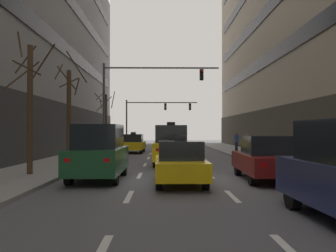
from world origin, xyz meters
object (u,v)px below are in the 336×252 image
car_parked_1 (266,158)px  street_tree_0 (30,104)px  traffic_signal_1 (153,112)px  street_tree_1 (106,119)px  taxi_driving_4 (133,144)px  taxi_driving_5 (171,145)px  pedestrian_0 (247,143)px  car_driving_3 (167,141)px  car_driving_0 (99,152)px  traffic_signal_0 (138,91)px  taxi_driving_1 (180,163)px  street_tree_2 (69,112)px  taxi_driving_2 (167,139)px  pedestrian_1 (236,141)px

car_parked_1 → street_tree_0: 9.97m
traffic_signal_1 → street_tree_1: street_tree_1 is taller
taxi_driving_4 → street_tree_0: bearing=-100.3°
taxi_driving_5 → pedestrian_0: taxi_driving_5 is taller
car_parked_1 → traffic_signal_1: 31.60m
taxi_driving_4 → street_tree_1: street_tree_1 is taller
taxi_driving_5 → street_tree_0: (-6.05, -5.23, 1.96)m
taxi_driving_5 → car_driving_3: bearing=90.0°
car_driving_0 → traffic_signal_1: traffic_signal_1 is taller
taxi_driving_4 → traffic_signal_0: (0.65, -4.32, 4.17)m
car_driving_3 → car_driving_0: bearing=-96.2°
taxi_driving_1 → car_driving_3: 28.71m
taxi_driving_4 → car_parked_1: 18.92m
street_tree_1 → pedestrian_0: street_tree_1 is taller
taxi_driving_5 → traffic_signal_1: (-1.70, 24.67, 3.15)m
taxi_driving_5 → street_tree_2: street_tree_2 is taller
traffic_signal_1 → taxi_driving_2: bearing=-79.5°
taxi_driving_4 → pedestrian_1: taxi_driving_4 is taller
car_parked_1 → street_tree_1: (-9.67, 21.49, 2.21)m
traffic_signal_1 → taxi_driving_5: bearing=-86.1°
taxi_driving_1 → street_tree_0: 6.95m
taxi_driving_1 → traffic_signal_0: bearing=99.9°
street_tree_1 → pedestrian_0: 14.80m
taxi_driving_1 → street_tree_0: size_ratio=0.70×
taxi_driving_2 → traffic_signal_1: (-1.64, 8.80, 3.16)m
traffic_signal_1 → pedestrian_0: 19.73m
taxi_driving_1 → car_driving_3: taxi_driving_1 is taller
car_driving_0 → car_parked_1: (6.60, -0.16, -0.23)m
traffic_signal_1 → street_tree_2: 24.03m
street_tree_0 → pedestrian_1: street_tree_0 is taller
taxi_driving_5 → street_tree_2: bearing=170.1°
taxi_driving_4 → traffic_signal_0: 6.04m
car_driving_3 → taxi_driving_4: taxi_driving_4 is taller
taxi_driving_1 → taxi_driving_5: taxi_driving_5 is taller
street_tree_0 → pedestrian_1: bearing=51.5°
traffic_signal_0 → pedestrian_0: 9.20m
traffic_signal_0 → traffic_signal_1: (0.68, 17.57, -0.71)m
taxi_driving_4 → street_tree_1: size_ratio=0.77×
taxi_driving_5 → pedestrian_1: 11.07m
car_parked_1 → taxi_driving_4: bearing=110.5°
car_parked_1 → traffic_signal_0: (-5.98, 13.40, 4.12)m
car_driving_3 → car_parked_1: car_parked_1 is taller
car_parked_1 → traffic_signal_0: 15.24m
car_driving_3 → pedestrian_1: pedestrian_1 is taller
taxi_driving_2 → street_tree_0: size_ratio=0.77×
street_tree_2 → pedestrian_0: 13.39m
car_parked_1 → street_tree_2: street_tree_2 is taller
car_parked_1 → taxi_driving_2: bearing=99.4°
street_tree_2 → pedestrian_0: bearing=25.5°
car_driving_3 → street_tree_0: (-6.05, -26.58, 2.29)m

